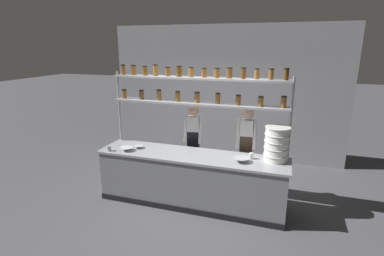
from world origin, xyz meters
TOP-DOWN VIEW (x-y plane):
  - ground_plane at (0.00, 0.00)m, footprint 40.00×40.00m
  - back_wall at (0.00, 2.57)m, footprint 5.69×0.12m
  - prep_counter at (0.00, -0.00)m, footprint 3.29×0.76m
  - spice_shelf_unit at (-0.00, 0.33)m, footprint 3.17×0.28m
  - chef_left at (-0.17, 0.64)m, footprint 0.39×0.32m
  - chef_center at (0.84, 0.61)m, footprint 0.37×0.30m
  - container_stack at (1.39, 0.15)m, footprint 0.40×0.40m
  - prep_bowl_near_left at (-1.16, -0.18)m, footprint 0.23×0.23m
  - prep_bowl_center_front at (-1.02, 0.01)m, footprint 0.17×0.17m
  - prep_bowl_center_back at (0.86, -0.07)m, footprint 0.26×0.26m
  - serving_cup_front at (-1.44, -0.29)m, footprint 0.07×0.07m
  - serving_cup_by_board at (1.00, 0.11)m, footprint 0.08×0.08m

SIDE VIEW (x-z plane):
  - ground_plane at x=0.00m, z-range 0.00..0.00m
  - prep_counter at x=0.00m, z-range 0.00..0.92m
  - prep_bowl_center_front at x=-1.02m, z-range 0.92..0.96m
  - prep_bowl_near_left at x=-1.16m, z-range 0.92..0.98m
  - prep_bowl_center_back at x=0.86m, z-range 0.92..0.99m
  - chef_left at x=-0.17m, z-range 0.13..1.79m
  - serving_cup_front at x=-1.44m, z-range 0.92..1.02m
  - serving_cup_by_board at x=1.00m, z-range 0.92..1.02m
  - chef_center at x=0.84m, z-range 0.13..1.82m
  - container_stack at x=1.39m, z-range 0.92..1.49m
  - back_wall at x=0.00m, z-range 0.00..3.21m
  - spice_shelf_unit at x=0.00m, z-range 0.74..3.15m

